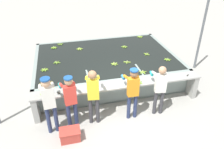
# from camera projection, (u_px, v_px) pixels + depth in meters

# --- Properties ---
(ground_plane) EXTENTS (80.00, 80.00, 0.00)m
(ground_plane) POSITION_uv_depth(u_px,v_px,m) (122.00, 110.00, 6.93)
(ground_plane) COLOR #A3A099
(ground_plane) RESTS_ON ground
(wash_tank) EXTENTS (5.33, 3.75, 0.86)m
(wash_tank) POSITION_uv_depth(u_px,v_px,m) (106.00, 66.00, 8.66)
(wash_tank) COLOR gray
(wash_tank) RESTS_ON ground
(work_ledge) EXTENTS (5.33, 0.45, 0.86)m
(work_ledge) POSITION_uv_depth(u_px,v_px,m) (120.00, 90.00, 6.80)
(work_ledge) COLOR #9E9E99
(work_ledge) RESTS_ON ground
(worker_0) EXTENTS (0.45, 0.74, 1.74)m
(worker_0) POSITION_uv_depth(u_px,v_px,m) (49.00, 100.00, 5.65)
(worker_0) COLOR navy
(worker_0) RESTS_ON ground
(worker_1) EXTENTS (0.48, 0.74, 1.64)m
(worker_1) POSITION_uv_depth(u_px,v_px,m) (70.00, 97.00, 5.88)
(worker_1) COLOR navy
(worker_1) RESTS_ON ground
(worker_2) EXTENTS (0.46, 0.74, 1.74)m
(worker_2) POSITION_uv_depth(u_px,v_px,m) (93.00, 92.00, 5.98)
(worker_2) COLOR #38383D
(worker_2) RESTS_ON ground
(worker_3) EXTENTS (0.41, 0.72, 1.66)m
(worker_3) POSITION_uv_depth(u_px,v_px,m) (133.00, 89.00, 6.19)
(worker_3) COLOR navy
(worker_3) RESTS_ON ground
(worker_4) EXTENTS (0.48, 0.74, 1.64)m
(worker_4) POSITION_uv_depth(u_px,v_px,m) (160.00, 86.00, 6.37)
(worker_4) COLOR #38383D
(worker_4) RESTS_ON ground
(banana_bunch_floating_0) EXTENTS (0.26, 0.28, 0.08)m
(banana_bunch_floating_0) POSITION_uv_depth(u_px,v_px,m) (143.00, 72.00, 7.30)
(banana_bunch_floating_0) COLOR #8CB738
(banana_bunch_floating_0) RESTS_ON wash_tank
(banana_bunch_floating_1) EXTENTS (0.28, 0.27, 0.08)m
(banana_bunch_floating_1) POSITION_uv_depth(u_px,v_px,m) (60.00, 44.00, 9.40)
(banana_bunch_floating_1) COLOR #75A333
(banana_bunch_floating_1) RESTS_ON wash_tank
(banana_bunch_floating_2) EXTENTS (0.27, 0.28, 0.08)m
(banana_bunch_floating_2) POSITION_uv_depth(u_px,v_px,m) (54.00, 48.00, 9.07)
(banana_bunch_floating_2) COLOR #7FAD33
(banana_bunch_floating_2) RESTS_ON wash_tank
(banana_bunch_floating_3) EXTENTS (0.28, 0.27, 0.08)m
(banana_bunch_floating_3) POSITION_uv_depth(u_px,v_px,m) (167.00, 59.00, 8.12)
(banana_bunch_floating_3) COLOR #7FAD33
(banana_bunch_floating_3) RESTS_ON wash_tank
(banana_bunch_floating_4) EXTENTS (0.28, 0.28, 0.08)m
(banana_bunch_floating_4) POSITION_uv_depth(u_px,v_px,m) (127.00, 62.00, 7.94)
(banana_bunch_floating_4) COLOR #9EC642
(banana_bunch_floating_4) RESTS_ON wash_tank
(banana_bunch_floating_5) EXTENTS (0.28, 0.27, 0.08)m
(banana_bunch_floating_5) POSITION_uv_depth(u_px,v_px,m) (57.00, 62.00, 7.91)
(banana_bunch_floating_5) COLOR #75A333
(banana_bunch_floating_5) RESTS_ON wash_tank
(banana_bunch_floating_6) EXTENTS (0.25, 0.25, 0.08)m
(banana_bunch_floating_6) POSITION_uv_depth(u_px,v_px,m) (147.00, 54.00, 8.52)
(banana_bunch_floating_6) COLOR #8CB738
(banana_bunch_floating_6) RESTS_ON wash_tank
(banana_bunch_floating_7) EXTENTS (0.28, 0.27, 0.08)m
(banana_bunch_floating_7) POSITION_uv_depth(u_px,v_px,m) (80.00, 49.00, 8.96)
(banana_bunch_floating_7) COLOR #9EC642
(banana_bunch_floating_7) RESTS_ON wash_tank
(banana_bunch_floating_8) EXTENTS (0.26, 0.28, 0.08)m
(banana_bunch_floating_8) POSITION_uv_depth(u_px,v_px,m) (114.00, 64.00, 7.82)
(banana_bunch_floating_8) COLOR #9EC642
(banana_bunch_floating_8) RESTS_ON wash_tank
(banana_bunch_floating_9) EXTENTS (0.28, 0.28, 0.08)m
(banana_bunch_floating_9) POSITION_uv_depth(u_px,v_px,m) (140.00, 37.00, 10.18)
(banana_bunch_floating_9) COLOR #8CB738
(banana_bunch_floating_9) RESTS_ON wash_tank
(banana_bunch_floating_10) EXTENTS (0.28, 0.28, 0.08)m
(banana_bunch_floating_10) POSITION_uv_depth(u_px,v_px,m) (45.00, 70.00, 7.44)
(banana_bunch_floating_10) COLOR #7FAD33
(banana_bunch_floating_10) RESTS_ON wash_tank
(banana_bunch_floating_11) EXTENTS (0.28, 0.28, 0.08)m
(banana_bunch_floating_11) POSITION_uv_depth(u_px,v_px,m) (124.00, 47.00, 9.15)
(banana_bunch_floating_11) COLOR #7FAD33
(banana_bunch_floating_11) RESTS_ON wash_tank
(banana_bunch_ledge_0) EXTENTS (0.24, 0.24, 0.08)m
(banana_bunch_ledge_0) POSITION_uv_depth(u_px,v_px,m) (44.00, 92.00, 6.27)
(banana_bunch_ledge_0) COLOR #7FAD33
(banana_bunch_ledge_0) RESTS_ON work_ledge
(banana_bunch_ledge_1) EXTENTS (0.28, 0.28, 0.08)m
(banana_bunch_ledge_1) POSITION_uv_depth(u_px,v_px,m) (138.00, 83.00, 6.73)
(banana_bunch_ledge_1) COLOR #75A333
(banana_bunch_ledge_1) RESTS_ON work_ledge
(knife_0) EXTENTS (0.29, 0.24, 0.02)m
(knife_0) POSITION_uv_depth(u_px,v_px,m) (188.00, 74.00, 7.18)
(knife_0) COLOR silver
(knife_0) RESTS_ON work_ledge
(knife_1) EXTENTS (0.30, 0.23, 0.02)m
(knife_1) POSITION_uv_depth(u_px,v_px,m) (61.00, 93.00, 6.24)
(knife_1) COLOR silver
(knife_1) RESTS_ON work_ledge
(crate) EXTENTS (0.55, 0.39, 0.32)m
(crate) POSITION_uv_depth(u_px,v_px,m) (70.00, 135.00, 5.82)
(crate) COLOR #B73D33
(crate) RESTS_ON ground
(support_post_right) EXTENTS (0.09, 0.09, 3.20)m
(support_post_right) POSITION_uv_depth(u_px,v_px,m) (202.00, 32.00, 8.59)
(support_post_right) COLOR slate
(support_post_right) RESTS_ON ground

